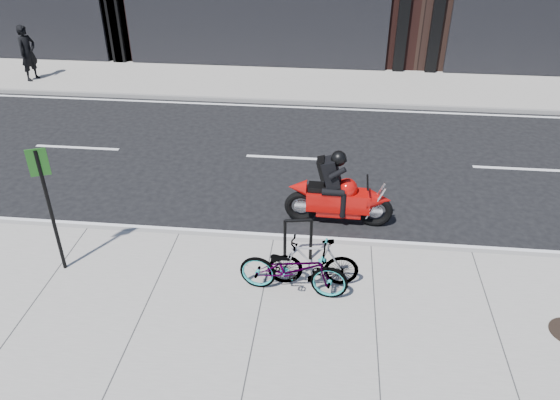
# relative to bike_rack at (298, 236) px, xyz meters

# --- Properties ---
(ground) EXTENTS (120.00, 120.00, 0.00)m
(ground) POSITION_rel_bike_rack_xyz_m (-0.55, 2.60, -0.69)
(ground) COLOR black
(ground) RESTS_ON ground
(sidewalk_near) EXTENTS (60.00, 6.00, 0.13)m
(sidewalk_near) POSITION_rel_bike_rack_xyz_m (-0.55, -2.40, -0.62)
(sidewalk_near) COLOR gray
(sidewalk_near) RESTS_ON ground
(sidewalk_far) EXTENTS (60.00, 3.50, 0.13)m
(sidewalk_far) POSITION_rel_bike_rack_xyz_m (-0.55, 10.35, -0.62)
(sidewalk_far) COLOR gray
(sidewalk_far) RESTS_ON ground
(bike_rack) EXTENTS (0.56, 0.15, 0.95)m
(bike_rack) POSITION_rel_bike_rack_xyz_m (0.00, 0.00, 0.00)
(bike_rack) COLOR black
(bike_rack) RESTS_ON sidewalk_near
(bicycle_front) EXTENTS (2.02, 0.89, 1.03)m
(bicycle_front) POSITION_rel_bike_rack_xyz_m (-0.01, -0.95, -0.04)
(bicycle_front) COLOR gray
(bicycle_front) RESTS_ON sidewalk_near
(bicycle_rear) EXTENTS (1.68, 0.57, 0.99)m
(bicycle_rear) POSITION_rel_bike_rack_xyz_m (0.33, -0.70, -0.06)
(bicycle_rear) COLOR gray
(bicycle_rear) RESTS_ON sidewalk_near
(motorcycle) EXTENTS (2.36, 0.55, 1.76)m
(motorcycle) POSITION_rel_bike_rack_xyz_m (0.86, 1.58, 0.03)
(motorcycle) COLOR black
(motorcycle) RESTS_ON ground
(pedestrian) EXTENTS (0.66, 0.82, 1.94)m
(pedestrian) POSITION_rel_bike_rack_xyz_m (-10.36, 9.63, 0.41)
(pedestrian) COLOR black
(pedestrian) RESTS_ON sidewalk_far
(sign_post) EXTENTS (0.32, 0.15, 2.53)m
(sign_post) POSITION_rel_bike_rack_xyz_m (-4.42, -0.73, 0.95)
(sign_post) COLOR black
(sign_post) RESTS_ON sidewalk_near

